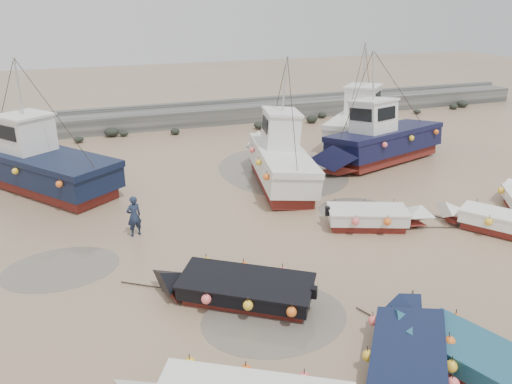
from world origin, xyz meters
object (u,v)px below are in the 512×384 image
(dinghy_1, at_px, (412,353))
(cabin_boat_0, at_px, (36,163))
(person, at_px, (136,235))
(dinghy_4, at_px, (235,285))
(dinghy_6, at_px, (494,218))
(cabin_boat_1, at_px, (277,157))
(cabin_boat_2, at_px, (379,141))
(dinghy_2, at_px, (474,355))
(cabin_boat_3, at_px, (361,122))
(dinghy_5, at_px, (376,215))

(dinghy_1, bearing_deg, cabin_boat_0, 155.58)
(person, bearing_deg, dinghy_4, 93.18)
(dinghy_6, bearing_deg, cabin_boat_1, 91.97)
(cabin_boat_0, relative_size, cabin_boat_2, 0.95)
(dinghy_4, distance_m, cabin_boat_1, 10.83)
(dinghy_2, xyz_separation_m, cabin_boat_1, (0.80, 14.54, 0.80))
(cabin_boat_3, bearing_deg, dinghy_2, -68.68)
(dinghy_4, distance_m, dinghy_5, 7.65)
(dinghy_6, distance_m, person, 14.34)
(cabin_boat_2, distance_m, person, 15.03)
(dinghy_2, xyz_separation_m, cabin_boat_3, (8.88, 19.82, 0.81))
(dinghy_6, distance_m, cabin_boat_2, 9.35)
(dinghy_4, relative_size, dinghy_6, 1.16)
(dinghy_1, bearing_deg, cabin_boat_1, 118.92)
(cabin_boat_3, bearing_deg, dinghy_5, -73.22)
(dinghy_1, xyz_separation_m, cabin_boat_2, (8.78, 14.95, 0.78))
(dinghy_1, distance_m, cabin_boat_3, 21.79)
(dinghy_2, bearing_deg, dinghy_5, 53.06)
(cabin_boat_3, relative_size, person, 4.74)
(dinghy_6, xyz_separation_m, cabin_boat_1, (-5.96, 8.29, 0.79))
(cabin_boat_0, bearing_deg, dinghy_2, -96.40)
(cabin_boat_3, bearing_deg, cabin_boat_1, -101.39)
(dinghy_5, distance_m, cabin_boat_0, 16.30)
(dinghy_6, bearing_deg, cabin_boat_0, 112.20)
(dinghy_1, relative_size, dinghy_4, 0.95)
(cabin_boat_1, bearing_deg, cabin_boat_2, 20.04)
(dinghy_1, height_order, dinghy_5, same)
(dinghy_6, bearing_deg, dinghy_4, 151.87)
(dinghy_2, bearing_deg, cabin_boat_2, 44.63)
(dinghy_6, height_order, cabin_boat_3, cabin_boat_3)
(dinghy_2, xyz_separation_m, cabin_boat_0, (-10.52, 17.93, 0.75))
(dinghy_2, distance_m, person, 12.83)
(dinghy_1, relative_size, dinghy_5, 1.03)
(cabin_boat_0, xyz_separation_m, cabin_boat_2, (17.93, -2.39, 0.03))
(dinghy_5, distance_m, cabin_boat_3, 13.30)
(dinghy_1, xyz_separation_m, dinghy_2, (1.37, -0.60, 0.01))
(cabin_boat_1, xyz_separation_m, cabin_boat_3, (8.08, 5.28, 0.01))
(dinghy_1, xyz_separation_m, dinghy_5, (3.88, 7.57, 0.02))
(dinghy_5, distance_m, cabin_boat_2, 8.89)
(dinghy_5, relative_size, cabin_boat_3, 0.66)
(person, bearing_deg, cabin_boat_2, 179.60)
(dinghy_2, bearing_deg, cabin_boat_1, 66.99)
(dinghy_6, bearing_deg, dinghy_5, 122.01)
(dinghy_1, height_order, dinghy_6, same)
(dinghy_1, xyz_separation_m, dinghy_4, (-3.15, 4.55, -0.00))
(dinghy_5, bearing_deg, person, -84.37)
(dinghy_4, bearing_deg, dinghy_6, -49.51)
(dinghy_1, height_order, dinghy_2, same)
(dinghy_5, relative_size, cabin_boat_2, 0.50)
(dinghy_1, height_order, person, dinghy_1)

